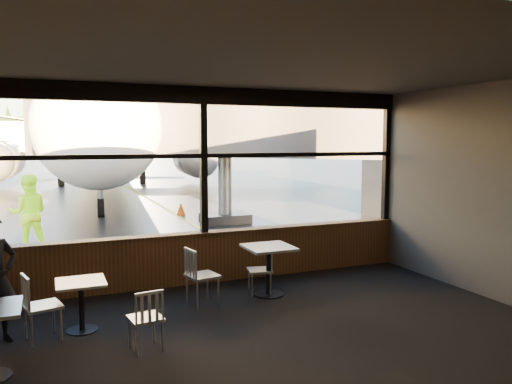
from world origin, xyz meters
TOP-DOWN VIEW (x-y plane):
  - ground_plane at (0.00, 120.00)m, footprint 520.00×520.00m
  - carpet_floor at (0.00, -3.00)m, footprint 8.00×6.00m
  - ceiling at (0.00, -3.00)m, footprint 8.00×6.00m
  - wall_right at (4.00, -3.00)m, footprint 0.04×6.00m
  - wall_back at (0.00, -6.00)m, footprint 8.00×0.04m
  - window_sill at (0.00, 0.00)m, footprint 8.00×0.28m
  - window_header at (0.00, 0.00)m, footprint 8.00×0.18m
  - mullion_centre at (0.00, 0.00)m, footprint 0.12×0.12m
  - mullion_right at (3.95, 0.00)m, footprint 0.12×0.12m
  - window_transom at (0.00, 0.00)m, footprint 8.00×0.10m
  - airliner at (0.29, 20.77)m, footprint 33.27×38.57m
  - jet_bridge at (3.60, 5.50)m, footprint 8.55×10.45m
  - cafe_table_near at (0.75, -1.16)m, footprint 0.76×0.76m
  - cafe_table_mid at (-2.21, -1.62)m, footprint 0.63×0.63m
  - chair_near_e at (0.65, -1.03)m, footprint 0.52×0.52m
  - chair_near_w at (-0.41, -1.23)m, footprint 0.59×0.59m
  - chair_mid_s at (-1.53, -2.57)m, footprint 0.49×0.49m
  - chair_mid_w at (-2.69, -1.77)m, footprint 0.59×0.59m
  - ground_crew at (-3.01, 4.02)m, footprint 0.87×0.68m
  - cone_nose at (1.63, 8.21)m, footprint 0.32×0.32m
  - terminal_annex at (10.00, 2.50)m, footprint 5.00×7.00m
  - hangar_mid at (0.00, 185.00)m, footprint 38.00×15.00m
  - hangar_right at (60.00, 178.00)m, footprint 50.00×20.00m
  - fuel_tank_c at (-10.00, 182.00)m, footprint 8.00×8.00m
  - treeline at (0.00, 210.00)m, footprint 360.00×3.00m

SIDE VIEW (x-z plane):
  - ground_plane at x=0.00m, z-range 0.00..0.00m
  - carpet_floor at x=0.00m, z-range 0.01..0.01m
  - cone_nose at x=1.63m, z-range 0.00..0.45m
  - cafe_table_mid at x=-2.21m, z-range 0.00..0.69m
  - chair_mid_s at x=-1.53m, z-range 0.00..0.80m
  - chair_near_e at x=0.65m, z-range 0.00..0.80m
  - cafe_table_near at x=0.75m, z-range 0.00..0.83m
  - chair_mid_w at x=-2.69m, z-range 0.00..0.90m
  - window_sill at x=0.00m, z-range 0.00..0.90m
  - chair_near_w at x=-0.41m, z-range 0.00..0.93m
  - ground_crew at x=-3.01m, z-range 0.00..1.79m
  - wall_right at x=4.00m, z-range 0.00..3.50m
  - wall_back at x=0.00m, z-range 0.00..3.50m
  - mullion_centre at x=0.00m, z-range 0.90..3.50m
  - mullion_right at x=3.95m, z-range 0.90..3.50m
  - jet_bridge at x=3.60m, z-range 0.00..4.56m
  - window_transom at x=0.00m, z-range 2.26..2.34m
  - terminal_annex at x=10.00m, z-range 0.00..6.00m
  - fuel_tank_c at x=-10.00m, z-range 0.00..6.00m
  - window_header at x=0.00m, z-range 3.20..3.50m
  - ceiling at x=0.00m, z-range 3.48..3.52m
  - hangar_mid at x=0.00m, z-range 0.00..10.00m
  - airliner at x=0.29m, z-range 0.00..10.90m
  - hangar_right at x=60.00m, z-range 0.00..12.00m
  - treeline at x=0.00m, z-range 0.00..12.00m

